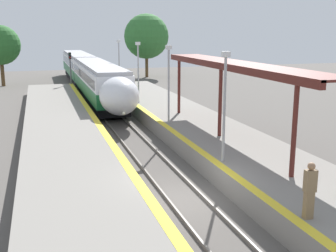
% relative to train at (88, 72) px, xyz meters
% --- Properties ---
extents(ground_plane, '(120.00, 120.00, 0.00)m').
position_rel_train_xyz_m(ground_plane, '(0.00, -32.08, -2.12)').
color(ground_plane, '#56514C').
extents(rail_left, '(0.08, 90.00, 0.15)m').
position_rel_train_xyz_m(rail_left, '(-0.72, -32.08, -2.04)').
color(rail_left, slate).
rests_on(rail_left, ground_plane).
extents(rail_right, '(0.08, 90.00, 0.15)m').
position_rel_train_xyz_m(rail_right, '(0.72, -32.08, -2.04)').
color(rail_right, slate).
rests_on(rail_right, ground_plane).
extents(train, '(2.87, 40.39, 3.69)m').
position_rel_train_xyz_m(train, '(0.00, 0.00, 0.00)').
color(train, black).
rests_on(train, ground_plane).
extents(platform_right, '(4.94, 64.00, 0.97)m').
position_rel_train_xyz_m(platform_right, '(4.18, -32.08, -1.63)').
color(platform_right, gray).
rests_on(platform_right, ground_plane).
extents(platform_left, '(4.62, 64.00, 0.97)m').
position_rel_train_xyz_m(platform_left, '(-4.02, -32.08, -1.63)').
color(platform_left, gray).
rests_on(platform_left, ground_plane).
extents(person_waiting, '(0.36, 0.24, 1.79)m').
position_rel_train_xyz_m(person_waiting, '(2.32, -36.76, -0.21)').
color(person_waiting, '#7F6647').
rests_on(person_waiting, platform_right).
extents(railway_signal, '(0.28, 0.28, 4.35)m').
position_rel_train_xyz_m(railway_signal, '(-1.92, -0.60, 0.54)').
color(railway_signal, '#59595E').
rests_on(railway_signal, ground_plane).
extents(lamppost_near, '(0.36, 0.20, 4.77)m').
position_rel_train_xyz_m(lamppost_near, '(2.29, -30.60, 1.61)').
color(lamppost_near, '#9E9EA3').
rests_on(lamppost_near, platform_right).
extents(lamppost_mid, '(0.36, 0.20, 4.77)m').
position_rel_train_xyz_m(lamppost_mid, '(2.29, -22.52, 1.61)').
color(lamppost_mid, '#9E9EA3').
rests_on(lamppost_mid, platform_right).
extents(lamppost_far, '(0.36, 0.20, 4.77)m').
position_rel_train_xyz_m(lamppost_far, '(2.29, -14.43, 1.61)').
color(lamppost_far, '#9E9EA3').
rests_on(lamppost_far, platform_right).
extents(lamppost_farthest, '(0.36, 0.20, 4.77)m').
position_rel_train_xyz_m(lamppost_farthest, '(2.29, -6.35, 1.61)').
color(lamppost_farthest, '#9E9EA3').
rests_on(lamppost_farthest, platform_right).
extents(station_canopy, '(2.02, 16.89, 3.98)m').
position_rel_train_xyz_m(station_canopy, '(4.58, -26.36, 2.56)').
color(station_canopy, '#511E19').
rests_on(station_canopy, platform_right).
extents(background_tree_left, '(4.73, 4.73, 7.29)m').
position_rel_train_xyz_m(background_tree_left, '(-9.38, 7.88, 2.79)').
color(background_tree_left, brown).
rests_on(background_tree_left, ground_plane).
extents(background_tree_right, '(6.38, 6.38, 9.01)m').
position_rel_train_xyz_m(background_tree_right, '(9.92, 12.82, 3.69)').
color(background_tree_right, brown).
rests_on(background_tree_right, ground_plane).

